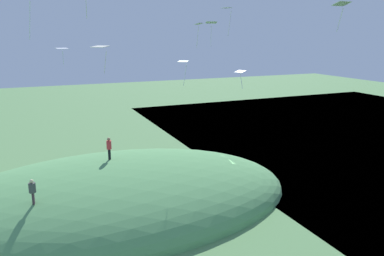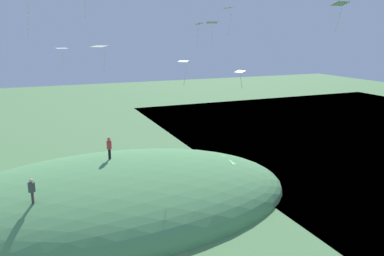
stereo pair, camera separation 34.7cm
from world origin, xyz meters
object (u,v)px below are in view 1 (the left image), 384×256
(kite_6, at_px, (62,49))
(kite_7, at_px, (227,10))
(person_with_child, at_px, (109,146))
(person_walking_path, at_px, (32,189))
(kite_9, at_px, (211,24))
(kite_3, at_px, (100,48))
(kite_4, at_px, (342,5))
(kite_2, at_px, (199,26))
(mooring_post, at_px, (219,163))
(kite_0, at_px, (240,73))
(kite_8, at_px, (183,63))

(kite_6, bearing_deg, kite_7, -178.51)
(person_with_child, bearing_deg, person_walking_path, 174.42)
(kite_9, bearing_deg, kite_6, 16.29)
(kite_3, height_order, kite_4, kite_4)
(person_with_child, bearing_deg, kite_7, -58.51)
(person_with_child, bearing_deg, kite_9, -38.06)
(kite_2, height_order, mooring_post, kite_2)
(person_walking_path, bearing_deg, kite_7, -69.55)
(kite_3, xyz_separation_m, kite_6, (1.99, -3.06, -0.16))
(person_with_child, xyz_separation_m, kite_9, (-9.66, -1.40, 9.56))
(kite_0, bearing_deg, kite_7, -100.00)
(kite_2, bearing_deg, kite_3, 21.78)
(kite_6, bearing_deg, kite_4, 137.44)
(kite_7, relative_size, mooring_post, 2.00)
(kite_6, relative_size, kite_8, 0.54)
(person_walking_path, xyz_separation_m, kite_8, (-12.08, -4.53, 7.16))
(person_walking_path, bearing_deg, kite_0, -82.05)
(kite_7, distance_m, kite_8, 5.37)
(person_with_child, relative_size, kite_6, 1.61)
(kite_8, bearing_deg, kite_4, 103.33)
(person_walking_path, bearing_deg, kite_8, -60.14)
(kite_6, height_order, kite_8, kite_6)
(mooring_post, bearing_deg, kite_7, 66.95)
(person_walking_path, height_order, kite_2, kite_2)
(kite_3, height_order, kite_7, kite_7)
(kite_0, distance_m, kite_8, 5.49)
(kite_3, bearing_deg, kite_8, -146.44)
(kite_2, bearing_deg, kite_7, -175.65)
(kite_0, distance_m, mooring_post, 13.28)
(person_with_child, xyz_separation_m, kite_0, (-8.76, 5.35, 5.95))
(person_walking_path, xyz_separation_m, kite_7, (-15.16, -2.99, 11.27))
(kite_7, height_order, mooring_post, kite_7)
(kite_2, relative_size, kite_6, 1.65)
(kite_2, height_order, kite_6, kite_2)
(kite_6, distance_m, kite_9, 13.49)
(person_with_child, relative_size, person_walking_path, 1.10)
(kite_7, bearing_deg, person_with_child, -12.20)
(kite_3, bearing_deg, kite_7, -162.15)
(kite_3, relative_size, kite_6, 1.47)
(kite_4, bearing_deg, kite_6, -42.56)
(kite_0, distance_m, kite_4, 9.52)
(kite_2, xyz_separation_m, kite_4, (-2.62, 11.71, 0.78))
(kite_4, bearing_deg, kite_7, -89.52)
(kite_4, relative_size, kite_8, 0.70)
(kite_3, distance_m, kite_8, 9.03)
(kite_2, bearing_deg, kite_8, -71.77)
(kite_8, distance_m, mooring_post, 12.13)
(person_walking_path, height_order, kite_6, kite_6)
(kite_2, distance_m, kite_9, 4.59)
(kite_3, xyz_separation_m, kite_7, (-10.51, -3.39, 2.66))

